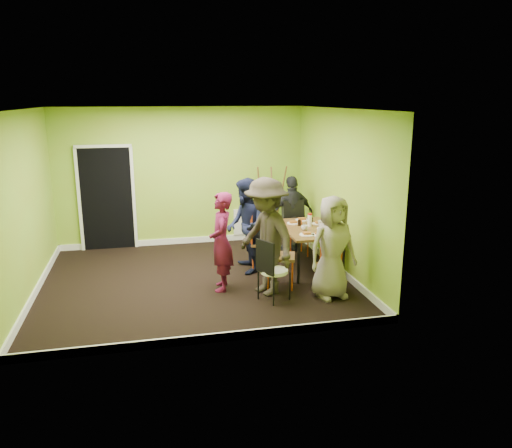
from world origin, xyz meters
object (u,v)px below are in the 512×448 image
at_px(person_left_near, 266,237).
at_px(chair_left_near, 275,250).
at_px(easel, 271,204).
at_px(orange_bottle, 301,223).
at_px(person_back_end, 292,214).
at_px(person_front_end, 332,247).
at_px(person_left_far, 246,226).
at_px(blue_bottle, 332,226).
at_px(chair_bentwood, 271,267).
at_px(chair_front_end, 330,263).
at_px(chair_back_end, 294,216).
at_px(dining_table, 308,231).
at_px(chair_left_far, 260,237).
at_px(person_standing, 221,242).
at_px(thermos, 310,221).

bearing_deg(person_left_near, chair_left_near, 116.91).
relative_size(easel, orange_bottle, 20.33).
xyz_separation_m(person_back_end, person_front_end, (-0.10, -2.42, 0.04)).
xyz_separation_m(chair_left_near, orange_bottle, (0.73, 0.95, 0.18)).
bearing_deg(person_left_far, blue_bottle, 74.70).
height_order(chair_left_near, chair_bentwood, chair_left_near).
bearing_deg(chair_bentwood, chair_front_end, 67.97).
bearing_deg(person_front_end, blue_bottle, 58.80).
bearing_deg(orange_bottle, easel, 95.06).
distance_m(chair_back_end, person_left_far, 1.43).
distance_m(dining_table, chair_back_end, 0.97).
distance_m(chair_left_near, person_left_near, 0.44).
xyz_separation_m(chair_back_end, person_left_near, (-1.03, -1.93, 0.17)).
bearing_deg(chair_left_near, chair_left_far, -158.99).
distance_m(chair_left_near, person_front_end, 0.97).
height_order(chair_left_near, chair_back_end, chair_left_near).
xyz_separation_m(chair_back_end, blue_bottle, (0.28, -1.30, 0.11)).
height_order(person_left_far, person_left_near, person_left_near).
bearing_deg(chair_left_near, chair_bentwood, -3.15).
relative_size(chair_back_end, blue_bottle, 5.31).
distance_m(chair_front_end, person_standing, 1.72).
xyz_separation_m(easel, person_standing, (-1.44, -2.50, -0.01)).
xyz_separation_m(easel, person_front_end, (0.14, -3.18, -0.01)).
bearing_deg(dining_table, chair_front_end, -91.88).
relative_size(chair_bentwood, person_back_end, 0.64).
height_order(chair_left_near, person_standing, person_standing).
distance_m(chair_back_end, easel, 0.92).
relative_size(chair_front_end, person_front_end, 0.55).
bearing_deg(chair_left_far, person_front_end, 49.15).
height_order(chair_front_end, person_back_end, person_back_end).
height_order(chair_back_end, blue_bottle, chair_back_end).
height_order(easel, blue_bottle, easel).
relative_size(thermos, person_standing, 0.13).
height_order(chair_left_far, thermos, chair_left_far).
bearing_deg(person_left_far, chair_back_end, 129.11).
bearing_deg(chair_left_far, person_standing, -24.99).
distance_m(dining_table, chair_front_end, 1.18).
bearing_deg(thermos, person_left_near, -135.11).
bearing_deg(blue_bottle, chair_bentwood, -144.12).
distance_m(chair_back_end, chair_front_end, 2.15).
bearing_deg(dining_table, chair_left_far, 171.41).
xyz_separation_m(chair_bentwood, person_standing, (-0.64, 0.64, 0.25)).
height_order(chair_left_near, person_left_near, person_left_near).
xyz_separation_m(blue_bottle, person_left_near, (-1.31, -0.63, 0.06)).
bearing_deg(chair_back_end, chair_front_end, 85.76).
height_order(chair_left_far, chair_bentwood, chair_left_far).
xyz_separation_m(easel, thermos, (0.26, -1.76, 0.06)).
xyz_separation_m(orange_bottle, person_front_end, (-0.00, -1.56, -0.00)).
height_order(person_left_near, person_back_end, person_left_near).
height_order(chair_front_end, blue_bottle, blue_bottle).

